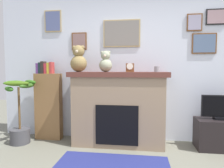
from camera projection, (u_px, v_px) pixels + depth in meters
back_wall at (139, 67)px, 3.65m from camera, size 5.20×0.15×2.60m
fireplace at (119, 108)px, 3.42m from camera, size 1.62×0.61×1.23m
bookshelf at (48, 104)px, 3.67m from camera, size 0.47×0.16×1.41m
potted_plant at (20, 118)px, 3.44m from camera, size 0.57×0.60×1.09m
tv_stand at (220, 134)px, 3.20m from camera, size 0.72×0.40×0.48m
television at (221, 108)px, 3.16m from camera, size 0.59×0.14×0.39m
candle_jar at (157, 69)px, 3.27m from camera, size 0.09×0.09×0.09m
mantel_clock at (130, 68)px, 3.32m from camera, size 0.13×0.10×0.15m
teddy_bear_grey at (79, 60)px, 3.43m from camera, size 0.28×0.28×0.45m
teddy_bear_cream at (106, 62)px, 3.37m from camera, size 0.22×0.22×0.35m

